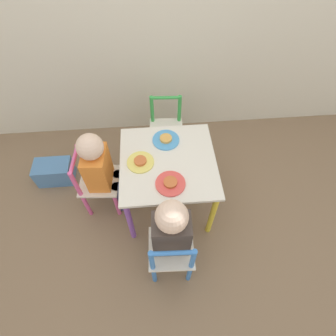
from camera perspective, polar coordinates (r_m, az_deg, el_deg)
name	(u,v)px	position (r m, az deg, el deg)	size (l,w,h in m)	color
ground_plane	(168,200)	(2.03, 0.00, -7.03)	(6.00, 6.00, 0.00)	#7F664C
kids_table	(168,168)	(1.67, 0.00, -0.01)	(0.59, 0.59, 0.50)	silver
chair_blue	(171,253)	(1.59, 0.73, -18.00)	(0.27, 0.27, 0.53)	silver
chair_pink	(97,182)	(1.87, -15.25, -3.04)	(0.28, 0.28, 0.53)	silver
chair_green	(166,130)	(2.11, -0.41, 8.24)	(0.27, 0.27, 0.53)	silver
child_front	(171,231)	(1.44, 0.69, -13.46)	(0.21, 0.22, 0.74)	#38383D
child_left	(101,168)	(1.71, -14.43, 0.01)	(0.22, 0.21, 0.72)	#4C608E
plate_front	(170,183)	(1.51, 0.52, -3.33)	(0.17, 0.17, 0.03)	#E54C47
plate_left	(140,162)	(1.60, -6.02, 1.35)	(0.17, 0.17, 0.03)	#EADB66
plate_back	(166,140)	(1.71, -0.46, 6.22)	(0.17, 0.17, 0.03)	#4C9EE0
storage_bin	(54,172)	(2.24, -23.48, -0.79)	(0.28, 0.17, 0.18)	#4C7FB7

